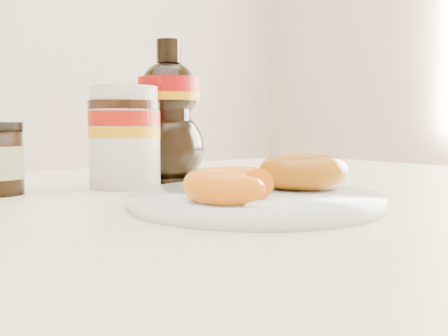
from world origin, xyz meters
TOP-DOWN VIEW (x-y plane):
  - dining_table at (0.00, 0.10)m, footprint 1.40×0.90m
  - plate at (0.07, 0.03)m, footprint 0.26×0.26m
  - donut_bitten at (0.02, 0.01)m, footprint 0.11×0.11m
  - donut_whole at (0.15, 0.03)m, footprint 0.11×0.11m
  - nutella_jar at (0.04, 0.25)m, footprint 0.09×0.09m
  - syrup_bottle at (0.12, 0.26)m, footprint 0.11×0.10m
  - dark_jar at (-0.11, 0.28)m, footprint 0.05×0.05m

SIDE VIEW (x-z plane):
  - dining_table at x=0.00m, z-range 0.29..1.04m
  - plate at x=0.07m, z-range 0.75..0.76m
  - donut_bitten at x=0.02m, z-range 0.76..0.79m
  - donut_whole at x=0.15m, z-range 0.76..0.80m
  - dark_jar at x=-0.11m, z-range 0.75..0.83m
  - nutella_jar at x=0.04m, z-range 0.76..0.89m
  - syrup_bottle at x=0.12m, z-range 0.75..0.95m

